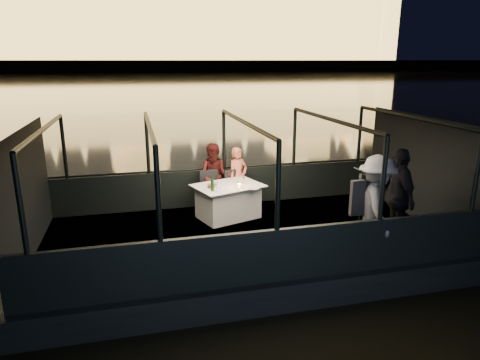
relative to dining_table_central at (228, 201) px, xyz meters
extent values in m
plane|color=black|center=(0.12, 78.96, -0.89)|extent=(500.00, 500.00, 0.00)
cube|color=black|center=(0.12, -1.04, -0.89)|extent=(8.60, 4.40, 1.00)
cube|color=black|center=(0.12, -1.04, -0.41)|extent=(8.00, 4.00, 0.04)
cube|color=black|center=(0.12, 0.96, 0.06)|extent=(8.00, 0.08, 0.90)
cube|color=black|center=(0.12, -3.04, 0.06)|extent=(8.00, 0.08, 0.90)
cube|color=#423D33|center=(0.12, 208.96, 0.11)|extent=(400.00, 140.00, 6.00)
cube|color=white|center=(0.00, 0.00, 0.00)|extent=(1.71, 1.45, 0.77)
cube|color=black|center=(-0.33, 0.45, 0.06)|extent=(0.53, 0.53, 0.96)
cube|color=black|center=(0.26, 0.45, 0.06)|extent=(0.51, 0.51, 0.94)
imported|color=#E57353|center=(0.41, 0.72, 0.36)|extent=(0.62, 0.54, 1.46)
imported|color=#441413|center=(-0.16, 0.72, 0.36)|extent=(0.92, 0.83, 1.58)
imported|color=white|center=(2.15, -2.50, 0.47)|extent=(0.95, 1.34, 1.86)
imported|color=black|center=(2.82, -2.17, 0.47)|extent=(0.60, 1.17, 1.90)
cylinder|color=#153A15|center=(-0.42, -0.35, 0.53)|extent=(0.09, 0.09, 0.33)
cylinder|color=brown|center=(-0.39, -0.11, 0.42)|extent=(0.22, 0.22, 0.07)
cylinder|color=gold|center=(0.19, -0.24, 0.42)|extent=(0.07, 0.07, 0.09)
cylinder|color=silver|center=(0.48, -0.38, 0.39)|extent=(0.32, 0.32, 0.02)
cylinder|color=white|center=(-0.26, -0.14, 0.39)|extent=(0.28, 0.28, 0.02)
camera|label=1|loc=(-1.95, -8.94, 3.06)|focal=32.00mm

